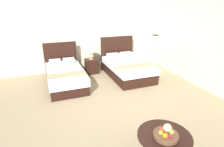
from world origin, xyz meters
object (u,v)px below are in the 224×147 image
object	(u,v)px
bed_near_corner	(127,68)
bed_near_window	(65,75)
fruit_bowl	(166,134)
coffee_table	(164,140)
nightstand	(92,66)
floor_lamp_corner	(154,52)
table_lamp	(91,52)

from	to	relation	value
bed_near_corner	bed_near_window	bearing A→B (deg)	179.97
fruit_bowl	bed_near_corner	bearing A→B (deg)	75.85
bed_near_corner	coffee_table	size ratio (longest dim) A/B	2.37
bed_near_corner	nightstand	bearing A→B (deg)	147.06
nightstand	fruit_bowl	distance (m)	4.43
floor_lamp_corner	fruit_bowl	bearing A→B (deg)	-118.73
bed_near_corner	nightstand	size ratio (longest dim) A/B	3.98
nightstand	coffee_table	world-z (taller)	nightstand
table_lamp	floor_lamp_corner	bearing A→B (deg)	-6.76
bed_near_window	coffee_table	size ratio (longest dim) A/B	2.37
bed_near_window	bed_near_corner	size ratio (longest dim) A/B	1.00
floor_lamp_corner	bed_near_window	bearing A→B (deg)	-172.66
nightstand	table_lamp	size ratio (longest dim) A/B	1.27
bed_near_corner	floor_lamp_corner	world-z (taller)	floor_lamp_corner
bed_near_window	bed_near_corner	world-z (taller)	bed_near_corner
nightstand	fruit_bowl	world-z (taller)	fruit_bowl
bed_near_window	nightstand	bearing A→B (deg)	34.85
fruit_bowl	nightstand	bearing A→B (deg)	92.37
coffee_table	fruit_bowl	world-z (taller)	fruit_bowl
coffee_table	fruit_bowl	distance (m)	0.17
nightstand	table_lamp	bearing A→B (deg)	90.00
bed_near_corner	table_lamp	distance (m)	1.42
bed_near_window	floor_lamp_corner	world-z (taller)	floor_lamp_corner
nightstand	floor_lamp_corner	world-z (taller)	floor_lamp_corner
coffee_table	fruit_bowl	xyz separation A→B (m)	(-0.01, -0.04, 0.16)
coffee_table	fruit_bowl	size ratio (longest dim) A/B	2.17
table_lamp	fruit_bowl	size ratio (longest dim) A/B	1.02
nightstand	floor_lamp_corner	xyz separation A→B (m)	(2.45, -0.27, 0.40)
bed_near_corner	table_lamp	bearing A→B (deg)	146.34
fruit_bowl	table_lamp	bearing A→B (deg)	92.36
fruit_bowl	floor_lamp_corner	world-z (taller)	floor_lamp_corner
floor_lamp_corner	bed_near_corner	bearing A→B (deg)	-161.41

